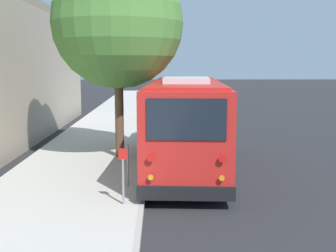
# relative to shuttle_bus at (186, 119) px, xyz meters

# --- Properties ---
(ground_plane) EXTENTS (160.00, 160.00, 0.00)m
(ground_plane) POSITION_rel_shuttle_bus_xyz_m (-0.22, -0.09, -1.74)
(ground_plane) COLOR #28282B
(sidewalk_slab) EXTENTS (80.00, 4.47, 0.15)m
(sidewalk_slab) POSITION_rel_shuttle_bus_xyz_m (-0.22, 3.70, -1.67)
(sidewalk_slab) COLOR beige
(sidewalk_slab) RESTS_ON ground
(curb_strip) EXTENTS (80.00, 0.14, 0.15)m
(curb_strip) POSITION_rel_shuttle_bus_xyz_m (-0.22, 1.40, -1.67)
(curb_strip) COLOR #AAA69D
(curb_strip) RESTS_ON ground
(shuttle_bus) EXTENTS (9.15, 3.03, 3.26)m
(shuttle_bus) POSITION_rel_shuttle_bus_xyz_m (0.00, 0.00, 0.00)
(shuttle_bus) COLOR red
(shuttle_bus) RESTS_ON ground
(parked_sedan_black) EXTENTS (4.41, 1.91, 1.28)m
(parked_sedan_black) POSITION_rel_shuttle_bus_xyz_m (11.94, 0.48, -1.15)
(parked_sedan_black) COLOR black
(parked_sedan_black) RESTS_ON ground
(parked_sedan_white) EXTENTS (4.35, 1.84, 1.31)m
(parked_sedan_white) POSITION_rel_shuttle_bus_xyz_m (19.06, 0.30, -1.13)
(parked_sedan_white) COLOR silver
(parked_sedan_white) RESTS_ON ground
(parked_sedan_navy) EXTENTS (4.38, 1.77, 1.27)m
(parked_sedan_navy) POSITION_rel_shuttle_bus_xyz_m (25.91, 0.45, -1.16)
(parked_sedan_navy) COLOR #19234C
(parked_sedan_navy) RESTS_ON ground
(parked_sedan_tan) EXTENTS (4.24, 1.76, 1.31)m
(parked_sedan_tan) POSITION_rel_shuttle_bus_xyz_m (32.64, 0.34, -1.13)
(parked_sedan_tan) COLOR tan
(parked_sedan_tan) RESTS_ON ground
(street_tree) EXTENTS (4.82, 4.82, 8.14)m
(street_tree) POSITION_rel_shuttle_bus_xyz_m (1.34, 2.45, 3.74)
(street_tree) COLOR brown
(street_tree) RESTS_ON sidewalk_slab
(sign_post_near) EXTENTS (0.06, 0.22, 1.44)m
(sign_post_near) POSITION_rel_shuttle_bus_xyz_m (-4.32, 1.85, -0.84)
(sign_post_near) COLOR gray
(sign_post_near) RESTS_ON sidewalk_slab
(sign_post_far) EXTENTS (0.06, 0.06, 1.21)m
(sign_post_far) POSITION_rel_shuttle_bus_xyz_m (-2.69, 1.85, -0.98)
(sign_post_far) COLOR gray
(sign_post_far) RESTS_ON sidewalk_slab
(fire_hydrant) EXTENTS (0.22, 0.22, 0.81)m
(fire_hydrant) POSITION_rel_shuttle_bus_xyz_m (6.25, 1.79, -1.19)
(fire_hydrant) COLOR gold
(fire_hydrant) RESTS_ON sidewalk_slab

